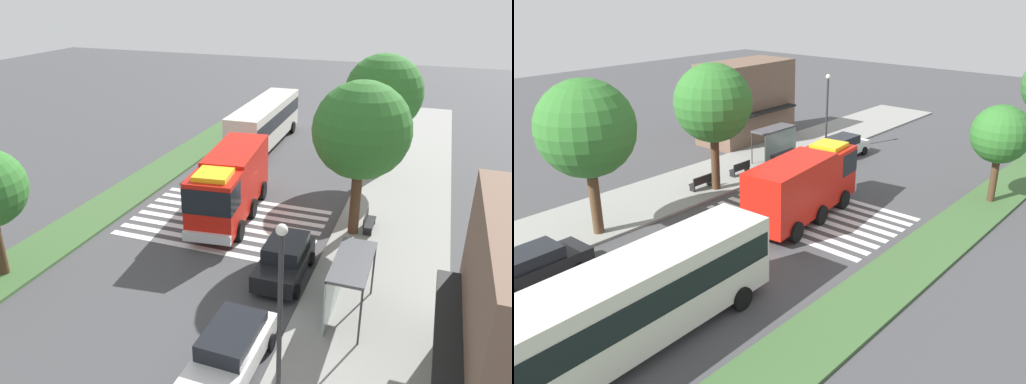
# 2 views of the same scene
# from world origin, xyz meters

# --- Properties ---
(ground_plane) EXTENTS (120.00, 120.00, 0.00)m
(ground_plane) POSITION_xyz_m (0.00, 0.00, 0.00)
(ground_plane) COLOR #424244
(sidewalk) EXTENTS (60.00, 5.87, 0.14)m
(sidewalk) POSITION_xyz_m (0.00, 8.78, 0.07)
(sidewalk) COLOR gray
(sidewalk) RESTS_ON ground_plane
(median_strip) EXTENTS (60.00, 3.00, 0.14)m
(median_strip) POSITION_xyz_m (0.00, -7.34, 0.07)
(median_strip) COLOR #3D6033
(median_strip) RESTS_ON ground_plane
(crosswalk) EXTENTS (6.75, 10.52, 0.01)m
(crosswalk) POSITION_xyz_m (1.28, 0.00, 0.01)
(crosswalk) COLOR silver
(crosswalk) RESTS_ON ground_plane
(fire_truck) EXTENTS (8.86, 3.51, 3.73)m
(fire_truck) POSITION_xyz_m (0.63, -0.05, 2.09)
(fire_truck) COLOR red
(fire_truck) RESTS_ON ground_plane
(parked_car_west) EXTENTS (4.83, 2.20, 1.65)m
(parked_car_west) POSITION_xyz_m (-12.99, 4.64, 0.86)
(parked_car_west) COLOR black
(parked_car_west) RESTS_ON ground_plane
(parked_car_mid) EXTENTS (4.33, 2.15, 1.78)m
(parked_car_mid) POSITION_xyz_m (5.36, 4.64, 0.91)
(parked_car_mid) COLOR black
(parked_car_mid) RESTS_ON ground_plane
(parked_car_east) EXTENTS (4.65, 2.15, 1.67)m
(parked_car_east) POSITION_xyz_m (11.64, 4.64, 0.86)
(parked_car_east) COLOR silver
(parked_car_east) RESTS_ON ground_plane
(transit_bus) EXTENTS (11.87, 3.14, 3.49)m
(transit_bus) POSITION_xyz_m (-12.70, -2.63, 2.08)
(transit_bus) COLOR silver
(transit_bus) RESTS_ON ground_plane
(bus_stop_shelter) EXTENTS (3.50, 1.40, 2.46)m
(bus_stop_shelter) POSITION_xyz_m (7.28, 7.57, 1.89)
(bus_stop_shelter) COLOR #4C4C51
(bus_stop_shelter) RESTS_ON sidewalk
(bench_near_shelter) EXTENTS (1.60, 0.50, 0.90)m
(bench_near_shelter) POSITION_xyz_m (3.28, 7.53, 0.59)
(bench_near_shelter) COLOR black
(bench_near_shelter) RESTS_ON sidewalk
(bench_west_of_shelter) EXTENTS (1.60, 0.50, 0.90)m
(bench_west_of_shelter) POSITION_xyz_m (-0.35, 7.53, 0.59)
(bench_west_of_shelter) COLOR black
(bench_west_of_shelter) RESTS_ON sidewalk
(street_lamp) EXTENTS (0.36, 0.36, 5.95)m
(street_lamp) POSITION_xyz_m (11.91, 6.44, 3.66)
(street_lamp) COLOR #2D2D30
(street_lamp) RESTS_ON sidewalk
(sidewalk_tree_far_west) EXTENTS (4.97, 4.97, 8.14)m
(sidewalk_tree_far_west) POSITION_xyz_m (-8.36, 6.84, 5.76)
(sidewalk_tree_far_west) COLOR #513823
(sidewalk_tree_far_west) RESTS_ON sidewalk
(sidewalk_tree_west) EXTENTS (4.83, 4.83, 7.98)m
(sidewalk_tree_west) POSITION_xyz_m (0.29, 6.84, 5.67)
(sidewalk_tree_west) COLOR #47301E
(sidewalk_tree_west) RESTS_ON sidewalk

